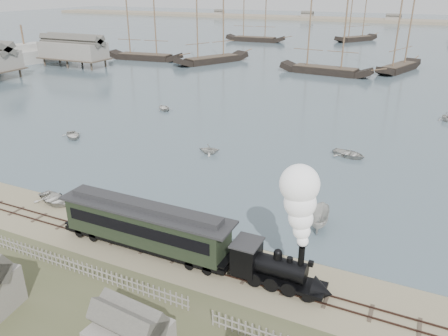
% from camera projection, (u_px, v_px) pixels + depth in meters
% --- Properties ---
extents(ground, '(600.00, 600.00, 0.00)m').
position_uv_depth(ground, '(200.00, 248.00, 36.18)').
color(ground, tan).
rests_on(ground, ground).
extents(harbor_water, '(600.00, 336.00, 0.06)m').
position_uv_depth(harbor_water, '(398.00, 38.00, 177.65)').
color(harbor_water, '#485D67').
rests_on(harbor_water, ground).
extents(rail_track, '(120.00, 1.80, 0.16)m').
position_uv_depth(rail_track, '(188.00, 260.00, 34.50)').
color(rail_track, '#37231E').
rests_on(rail_track, ground).
extents(picket_fence_west, '(19.00, 0.10, 1.20)m').
position_uv_depth(picket_fence_west, '(80.00, 274.00, 32.92)').
color(picket_fence_west, gray).
rests_on(picket_fence_west, ground).
extents(far_spit, '(500.00, 20.00, 1.80)m').
position_uv_depth(far_spit, '(412.00, 23.00, 244.24)').
color(far_spit, gray).
rests_on(far_spit, ground).
extents(locomotive, '(7.36, 2.75, 9.17)m').
position_uv_depth(locomotive, '(292.00, 239.00, 29.59)').
color(locomotive, black).
rests_on(locomotive, ground).
extents(passenger_coach, '(15.19, 2.93, 3.69)m').
position_uv_depth(passenger_coach, '(145.00, 225.00, 35.13)').
color(passenger_coach, black).
rests_on(passenger_coach, ground).
extents(beached_dinghy, '(3.95, 4.80, 0.87)m').
position_uv_depth(beached_dinghy, '(54.00, 199.00, 43.45)').
color(beached_dinghy, '#BBB9B1').
rests_on(beached_dinghy, ground).
extents(rowboat_0, '(4.33, 4.55, 0.77)m').
position_uv_depth(rowboat_0, '(73.00, 135.00, 61.72)').
color(rowboat_0, '#BBB9B1').
rests_on(rowboat_0, harbor_water).
extents(rowboat_1, '(2.87, 3.11, 1.36)m').
position_uv_depth(rowboat_1, '(209.00, 149.00, 55.74)').
color(rowboat_1, '#BBB9B1').
rests_on(rowboat_1, harbor_water).
extents(rowboat_2, '(4.11, 1.87, 1.54)m').
position_uv_depth(rowboat_2, '(319.00, 219.00, 39.02)').
color(rowboat_2, '#BBB9B1').
rests_on(rowboat_2, harbor_water).
extents(rowboat_3, '(3.94, 4.79, 0.86)m').
position_uv_depth(rowboat_3, '(349.00, 154.00, 54.89)').
color(rowboat_3, '#BBB9B1').
rests_on(rowboat_3, harbor_water).
extents(rowboat_6, '(4.04, 4.17, 0.70)m').
position_uv_depth(rowboat_6, '(164.00, 108.00, 75.67)').
color(rowboat_6, '#BBB9B1').
rests_on(rowboat_6, harbor_water).
extents(rowboat_7, '(3.29, 3.06, 1.42)m').
position_uv_depth(rowboat_7, '(446.00, 117.00, 69.21)').
color(rowboat_7, '#BBB9B1').
rests_on(rowboat_7, harbor_water).
extents(schooner_0, '(22.63, 7.43, 20.00)m').
position_uv_depth(schooner_0, '(143.00, 23.00, 121.72)').
color(schooner_0, black).
rests_on(schooner_0, harbor_water).
extents(schooner_1, '(14.80, 22.79, 20.00)m').
position_uv_depth(schooner_1, '(212.00, 25.00, 117.03)').
color(schooner_1, black).
rests_on(schooner_1, harbor_water).
extents(schooner_2, '(22.55, 7.19, 20.00)m').
position_uv_depth(schooner_2, '(329.00, 31.00, 102.03)').
color(schooner_2, black).
rests_on(schooner_2, harbor_water).
extents(schooner_3, '(9.90, 19.51, 20.00)m').
position_uv_depth(schooner_3, '(405.00, 30.00, 105.24)').
color(schooner_3, black).
rests_on(schooner_3, harbor_water).
extents(schooner_6, '(22.59, 6.30, 20.00)m').
position_uv_depth(schooner_6, '(256.00, 14.00, 161.88)').
color(schooner_6, black).
rests_on(schooner_6, harbor_water).
extents(schooner_7, '(14.23, 18.65, 20.00)m').
position_uv_depth(schooner_7, '(359.00, 13.00, 162.97)').
color(schooner_7, black).
rests_on(schooner_7, harbor_water).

